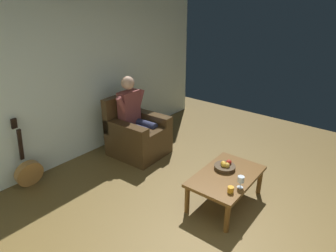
{
  "coord_description": "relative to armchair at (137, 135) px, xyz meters",
  "views": [
    {
      "loc": [
        2.48,
        0.81,
        2.37
      ],
      "look_at": [
        -0.41,
        -1.55,
        0.76
      ],
      "focal_mm": 31.31,
      "sensor_mm": 36.0,
      "label": 1
    }
  ],
  "objects": [
    {
      "name": "candle_jar",
      "position": [
        0.53,
        1.99,
        0.11
      ],
      "size": [
        0.07,
        0.07,
        0.07
      ],
      "primitive_type": "cylinder",
      "color": "orange",
      "rests_on": "coffee_table"
    },
    {
      "name": "wall_back",
      "position": [
        0.58,
        -0.69,
        1.02
      ],
      "size": [
        5.65,
        0.06,
        2.71
      ],
      "primitive_type": "cube",
      "color": "white",
      "rests_on": "ground"
    },
    {
      "name": "guitar",
      "position": [
        1.61,
        -0.48,
        -0.11
      ],
      "size": [
        0.37,
        0.24,
        0.97
      ],
      "color": "#AA773B",
      "rests_on": "ground"
    },
    {
      "name": "ground_plane",
      "position": [
        0.58,
        2.35,
        -0.33
      ],
      "size": [
        7.22,
        7.22,
        0.0
      ],
      "primitive_type": "plane",
      "color": "brown"
    },
    {
      "name": "coffee_table",
      "position": [
        0.24,
        1.79,
        0.02
      ],
      "size": [
        1.02,
        0.65,
        0.4
      ],
      "rotation": [
        0.0,
        0.0,
        0.02
      ],
      "color": "brown",
      "rests_on": "ground"
    },
    {
      "name": "fruit_bowl",
      "position": [
        0.13,
        1.7,
        0.11
      ],
      "size": [
        0.27,
        0.27,
        0.11
      ],
      "color": "#3D2C19",
      "rests_on": "coffee_table"
    },
    {
      "name": "wine_glass_near",
      "position": [
        0.38,
        2.04,
        0.17
      ],
      "size": [
        0.08,
        0.08,
        0.15
      ],
      "color": "silver",
      "rests_on": "coffee_table"
    },
    {
      "name": "armchair",
      "position": [
        0.0,
        0.0,
        0.0
      ],
      "size": [
        0.81,
        0.87,
        0.96
      ],
      "rotation": [
        0.0,
        0.0,
        0.05
      ],
      "color": "#442F18",
      "rests_on": "ground"
    },
    {
      "name": "person_seated",
      "position": [
        0.0,
        -0.02,
        0.35
      ],
      "size": [
        0.62,
        0.62,
        1.29
      ],
      "rotation": [
        0.0,
        0.0,
        0.05
      ],
      "color": "brown",
      "rests_on": "ground"
    }
  ]
}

